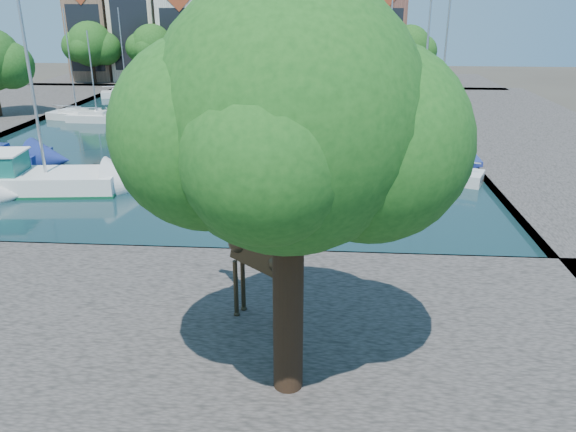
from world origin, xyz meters
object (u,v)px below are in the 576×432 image
giraffe_statue (252,252)px  sailboat_right_a (434,170)px  plane_tree (293,127)px  motorsailer (18,176)px

giraffe_statue → sailboat_right_a: bearing=63.3°
plane_tree → giraffe_statue: 6.13m
plane_tree → giraffe_statue: size_ratio=2.20×
plane_tree → giraffe_statue: plane_tree is taller
plane_tree → sailboat_right_a: (7.38, 21.18, -7.01)m
sailboat_right_a → plane_tree: bearing=-109.2°
motorsailer → giraffe_statue: bearing=-41.1°
plane_tree → sailboat_right_a: size_ratio=0.90×
plane_tree → motorsailer: (-16.94, 16.97, -6.68)m
plane_tree → motorsailer: motorsailer is taller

